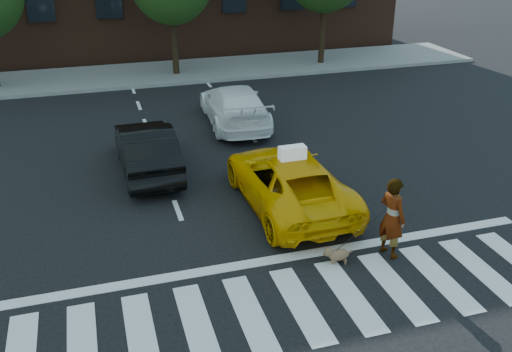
# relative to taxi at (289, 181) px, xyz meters

# --- Properties ---
(ground) EXTENTS (120.00, 120.00, 0.00)m
(ground) POSITION_rel_taxi_xyz_m (-1.14, -3.91, -0.67)
(ground) COLOR black
(ground) RESTS_ON ground
(crosswalk) EXTENTS (13.00, 2.40, 0.01)m
(crosswalk) POSITION_rel_taxi_xyz_m (-1.14, -3.91, -0.67)
(crosswalk) COLOR silver
(crosswalk) RESTS_ON ground
(stop_line) EXTENTS (12.00, 0.30, 0.01)m
(stop_line) POSITION_rel_taxi_xyz_m (-1.14, -2.31, -0.67)
(stop_line) COLOR silver
(stop_line) RESTS_ON ground
(sidewalk_far) EXTENTS (30.00, 4.00, 0.15)m
(sidewalk_far) POSITION_rel_taxi_xyz_m (-1.14, 13.59, -0.60)
(sidewalk_far) COLOR slate
(sidewalk_far) RESTS_ON ground
(taxi) EXTENTS (2.34, 4.89, 1.34)m
(taxi) POSITION_rel_taxi_xyz_m (0.00, 0.00, 0.00)
(taxi) COLOR #F2AB05
(taxi) RESTS_ON ground
(black_sedan) EXTENTS (1.55, 4.24, 1.39)m
(black_sedan) POSITION_rel_taxi_xyz_m (-3.14, 3.09, 0.02)
(black_sedan) COLOR black
(black_sedan) RESTS_ON ground
(white_suv) EXTENTS (2.16, 4.78, 1.36)m
(white_suv) POSITION_rel_taxi_xyz_m (0.26, 6.24, 0.01)
(white_suv) COLOR white
(white_suv) RESTS_ON ground
(woman) EXTENTS (0.62, 0.76, 1.82)m
(woman) POSITION_rel_taxi_xyz_m (1.30, -2.81, 0.24)
(woman) COLOR #999999
(woman) RESTS_ON ground
(dog) EXTENTS (0.63, 0.34, 0.36)m
(dog) POSITION_rel_taxi_xyz_m (0.08, -2.80, -0.46)
(dog) COLOR #9C764F
(dog) RESTS_ON ground
(taxi_sign) EXTENTS (0.66, 0.29, 0.32)m
(taxi_sign) POSITION_rel_taxi_xyz_m (0.00, -0.20, 0.83)
(taxi_sign) COLOR white
(taxi_sign) RESTS_ON taxi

